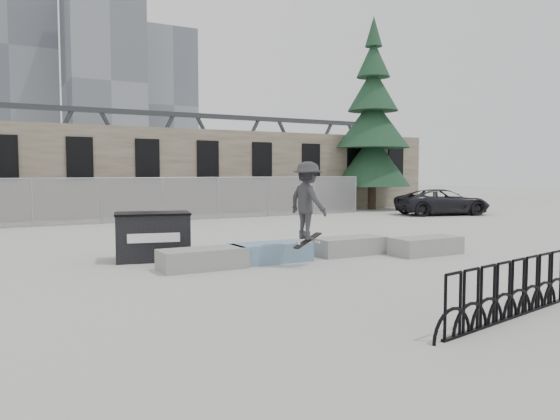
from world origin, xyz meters
The scene contains 14 objects.
ground centered at (0.00, 0.00, 0.00)m, with size 120.00×120.00×0.00m, color #B2B2AD.
stone_wall centered at (0.00, 16.24, 2.26)m, with size 36.00×2.58×4.50m.
chainlink_fence centered at (0.00, 12.50, 1.04)m, with size 22.06×0.06×2.02m.
planter_far_left centered at (-2.92, -0.12, 0.26)m, with size 2.00×0.90×0.48m.
planter_center_left centered at (-1.05, 0.00, 0.26)m, with size 2.00×0.90×0.48m.
planter_center_right centered at (1.41, 0.03, 0.26)m, with size 2.00×0.90×0.48m.
planter_offset centered at (3.26, -0.98, 0.26)m, with size 2.00×0.90×0.48m.
dumpster centered at (-3.55, 1.74, 0.62)m, with size 2.07×1.53×1.23m.
bike_rack centered at (-0.35, -6.50, 0.44)m, with size 3.98×0.81×0.90m.
spruce_tree centered at (13.45, 14.14, 4.84)m, with size 4.57×4.57×11.50m.
skyline_towers centered at (-1.01, 93.81, 20.79)m, with size 58.00×28.00×48.00m.
truss_bridge centered at (10.00, 55.00, 4.13)m, with size 70.00×3.00×9.80m.
suv centered at (14.03, 8.95, 0.68)m, with size 2.25×4.89×1.36m, color black.
skateboarder centered at (-0.57, -0.98, 1.58)m, with size 0.84×1.28×2.06m.
Camera 1 is at (-7.45, -11.99, 2.26)m, focal length 35.00 mm.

